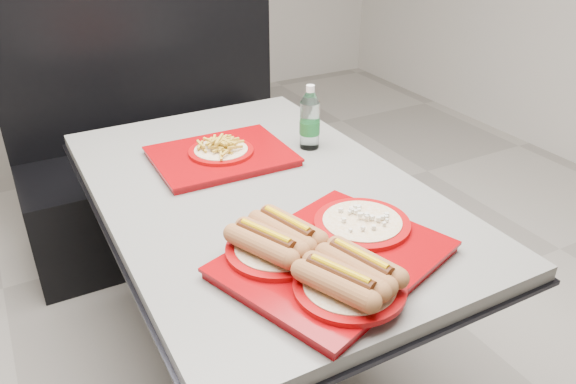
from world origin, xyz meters
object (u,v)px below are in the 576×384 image
diner_table (261,234)px  tray_far (221,153)px  water_bottle (310,121)px  tray_near (328,253)px  booth_bench (162,157)px

diner_table → tray_far: size_ratio=3.20×
tray_far → water_bottle: bearing=-9.4°
water_bottle → tray_far: bearing=170.6°
tray_near → diner_table: bearing=85.4°
tray_near → tray_far: (0.01, 0.67, -0.02)m
tray_far → booth_bench: bearing=88.3°
tray_near → tray_far: size_ratio=1.37×
diner_table → water_bottle: size_ratio=6.40×
tray_near → booth_bench: bearing=88.7°
tray_near → water_bottle: (0.32, 0.62, 0.06)m
diner_table → water_bottle: bearing=33.1°
diner_table → tray_near: size_ratio=2.33×
booth_bench → water_bottle: 1.05m
tray_near → tray_far: bearing=89.1°
booth_bench → tray_near: booth_bench is taller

